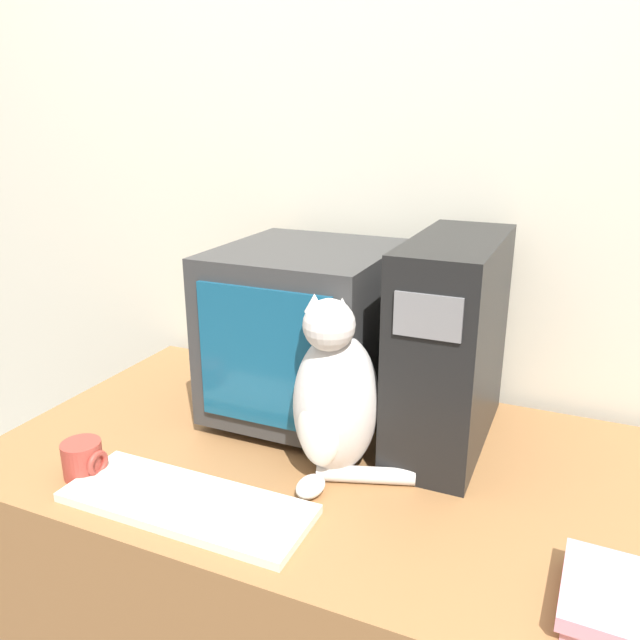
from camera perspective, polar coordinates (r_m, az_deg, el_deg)
wall_back at (r=1.68m, az=7.50°, el=12.19°), size 7.00×0.05×2.50m
desk at (r=1.62m, az=0.75°, el=-23.11°), size 1.47×0.84×0.71m
crt_monitor at (r=1.50m, az=-1.32°, el=-1.02°), size 0.39×0.43×0.42m
computer_tower at (r=1.40m, az=11.83°, el=-2.07°), size 0.18×0.45×0.47m
keyboard at (r=1.26m, az=-12.12°, el=-16.02°), size 0.49×0.18×0.02m
cat at (r=1.27m, az=1.35°, el=-7.31°), size 0.27×0.25×0.39m
book_stack at (r=1.11m, az=25.08°, el=-22.17°), size 0.15×0.19×0.04m
pen at (r=1.39m, az=-15.49°, el=-13.24°), size 0.15×0.06×0.01m
mug at (r=1.40m, az=-20.81°, el=-11.83°), size 0.09×0.08×0.08m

